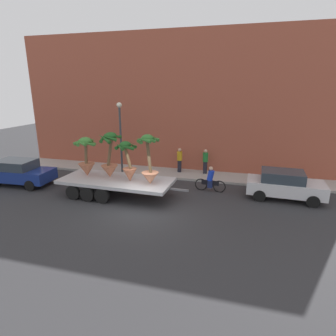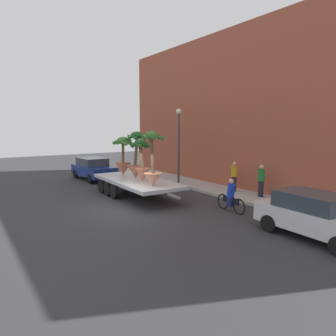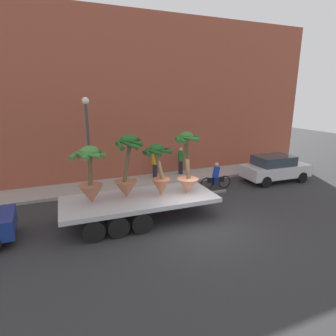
# 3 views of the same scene
# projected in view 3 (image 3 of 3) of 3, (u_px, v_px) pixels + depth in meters

# --- Properties ---
(ground_plane) EXTENTS (60.00, 60.00, 0.00)m
(ground_plane) POSITION_uv_depth(u_px,v_px,m) (198.00, 224.00, 11.26)
(ground_plane) COLOR #2D2D30
(sidewalk) EXTENTS (24.00, 2.20, 0.15)m
(sidewalk) POSITION_uv_depth(u_px,v_px,m) (150.00, 181.00, 16.69)
(sidewalk) COLOR #A39E99
(sidewalk) RESTS_ON ground
(building_facade) EXTENTS (24.00, 1.20, 9.67)m
(building_facade) POSITION_uv_depth(u_px,v_px,m) (140.00, 99.00, 16.98)
(building_facade) COLOR #9E4C38
(building_facade) RESTS_ON ground
(flatbed_trailer) EXTENTS (7.35, 2.77, 0.98)m
(flatbed_trailer) POSITION_uv_depth(u_px,v_px,m) (134.00, 203.00, 11.43)
(flatbed_trailer) COLOR #B7BABF
(flatbed_trailer) RESTS_ON ground
(potted_palm_rear) EXTENTS (1.17, 1.23, 2.22)m
(potted_palm_rear) POSITION_uv_depth(u_px,v_px,m) (159.00, 171.00, 11.36)
(potted_palm_rear) COLOR #B26647
(potted_palm_rear) RESTS_ON flatbed_trailer
(potted_palm_middle) EXTENTS (1.20, 1.26, 2.60)m
(potted_palm_middle) POSITION_uv_depth(u_px,v_px,m) (127.00, 171.00, 11.21)
(potted_palm_middle) COLOR #B26647
(potted_palm_middle) RESTS_ON flatbed_trailer
(potted_palm_front) EXTENTS (1.09, 1.11, 2.65)m
(potted_palm_front) POSITION_uv_depth(u_px,v_px,m) (187.00, 167.00, 11.71)
(potted_palm_front) COLOR tan
(potted_palm_front) RESTS_ON flatbed_trailer
(potted_palm_extra) EXTENTS (1.42, 1.40, 2.27)m
(potted_palm_extra) POSITION_uv_depth(u_px,v_px,m) (91.00, 177.00, 10.63)
(potted_palm_extra) COLOR #B26647
(potted_palm_extra) RESTS_ON flatbed_trailer
(cyclist) EXTENTS (1.84, 0.37, 1.54)m
(cyclist) POSITION_uv_depth(u_px,v_px,m) (216.00, 177.00, 15.29)
(cyclist) COLOR black
(cyclist) RESTS_ON ground
(parked_car) EXTENTS (4.09, 1.96, 1.58)m
(parked_car) POSITION_uv_depth(u_px,v_px,m) (275.00, 168.00, 16.65)
(parked_car) COLOR silver
(parked_car) RESTS_ON ground
(pedestrian_near_gate) EXTENTS (0.36, 0.36, 1.71)m
(pedestrian_near_gate) POSITION_uv_depth(u_px,v_px,m) (181.00, 160.00, 17.61)
(pedestrian_near_gate) COLOR black
(pedestrian_near_gate) RESTS_ON sidewalk
(pedestrian_far_left) EXTENTS (0.36, 0.36, 1.71)m
(pedestrian_far_left) POSITION_uv_depth(u_px,v_px,m) (155.00, 163.00, 16.83)
(pedestrian_far_left) COLOR black
(pedestrian_far_left) RESTS_ON sidewalk
(street_lamp) EXTENTS (0.36, 0.36, 4.83)m
(street_lamp) POSITION_uv_depth(u_px,v_px,m) (88.00, 133.00, 13.87)
(street_lamp) COLOR #383D42
(street_lamp) RESTS_ON sidewalk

